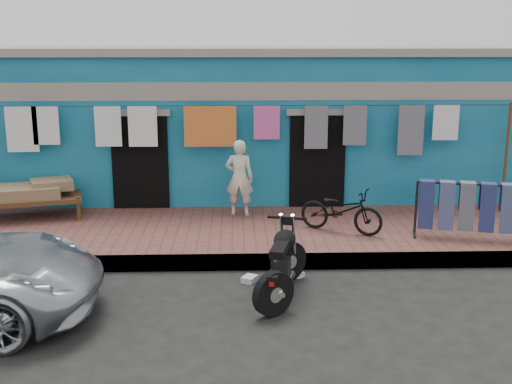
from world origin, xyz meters
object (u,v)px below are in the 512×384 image
(motorcycle, at_px, (282,261))
(seated_person, at_px, (239,178))
(bicycle, at_px, (341,205))
(jeans_rack, at_px, (476,210))
(charpoy, at_px, (29,201))

(motorcycle, bearing_deg, seated_person, 112.73)
(bicycle, height_order, jeans_rack, jeans_rack)
(motorcycle, relative_size, jeans_rack, 0.81)
(seated_person, height_order, bicycle, seated_person)
(charpoy, height_order, jeans_rack, jeans_rack)
(seated_person, distance_m, motorcycle, 3.51)
(motorcycle, xyz_separation_m, charpoy, (-4.51, 3.35, 0.06))
(motorcycle, bearing_deg, bicycle, 75.50)
(charpoy, bearing_deg, jeans_rack, -10.88)
(bicycle, height_order, motorcycle, bicycle)
(jeans_rack, bearing_deg, motorcycle, -151.81)
(seated_person, distance_m, jeans_rack, 4.29)
(charpoy, relative_size, jeans_rack, 1.02)
(bicycle, xyz_separation_m, motorcycle, (-1.20, -2.26, -0.20))
(seated_person, xyz_separation_m, motorcycle, (0.56, -3.44, -0.45))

